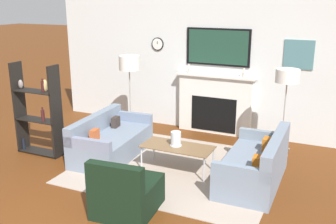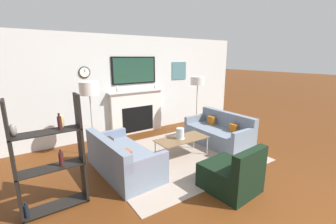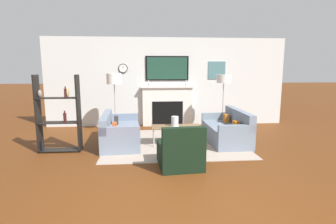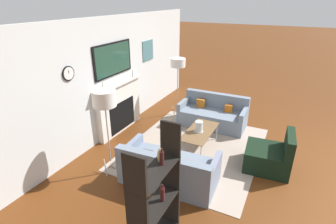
# 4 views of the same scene
# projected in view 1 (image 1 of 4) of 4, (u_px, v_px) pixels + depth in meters

# --- Properties ---
(fireplace_wall) EXTENTS (7.41, 0.28, 2.70)m
(fireplace_wall) POSITION_uv_depth(u_px,v_px,m) (218.00, 74.00, 7.98)
(fireplace_wall) COLOR silver
(fireplace_wall) RESTS_ON ground_plane
(area_rug) EXTENTS (3.20, 2.70, 0.01)m
(area_rug) POSITION_uv_depth(u_px,v_px,m) (177.00, 168.00, 6.53)
(area_rug) COLOR gray
(area_rug) RESTS_ON ground_plane
(couch_left) EXTENTS (0.93, 1.72, 0.73)m
(couch_left) POSITION_uv_depth(u_px,v_px,m) (110.00, 142.00, 6.97)
(couch_left) COLOR slate
(couch_left) RESTS_ON ground_plane
(couch_right) EXTENTS (0.83, 1.67, 0.78)m
(couch_right) POSITION_uv_depth(u_px,v_px,m) (256.00, 166.00, 5.94)
(couch_right) COLOR slate
(couch_right) RESTS_ON ground_plane
(armchair) EXTENTS (0.81, 0.88, 0.80)m
(armchair) POSITION_uv_depth(u_px,v_px,m) (126.00, 194.00, 5.12)
(armchair) COLOR black
(armchair) RESTS_ON ground_plane
(coffee_table) EXTENTS (1.16, 0.53, 0.43)m
(coffee_table) POSITION_uv_depth(u_px,v_px,m) (177.00, 148.00, 6.32)
(coffee_table) COLOR brown
(coffee_table) RESTS_ON ground_plane
(hurricane_candle) EXTENTS (0.19, 0.19, 0.23)m
(hurricane_candle) POSITION_uv_depth(u_px,v_px,m) (176.00, 139.00, 6.31)
(hurricane_candle) COLOR silver
(hurricane_candle) RESTS_ON coffee_table
(floor_lamp_left) EXTENTS (0.40, 0.40, 1.64)m
(floor_lamp_left) POSITION_uv_depth(u_px,v_px,m) (129.00, 64.00, 7.68)
(floor_lamp_left) COLOR #9E998E
(floor_lamp_left) RESTS_ON ground_plane
(floor_lamp_right) EXTENTS (0.39, 0.39, 1.60)m
(floor_lamp_right) POSITION_uv_depth(u_px,v_px,m) (287.00, 77.00, 6.48)
(floor_lamp_right) COLOR #9E998E
(floor_lamp_right) RESTS_ON ground_plane
(shelf_unit) EXTENTS (0.87, 0.28, 1.64)m
(shelf_unit) POSITION_uv_depth(u_px,v_px,m) (38.00, 111.00, 6.94)
(shelf_unit) COLOR black
(shelf_unit) RESTS_ON ground_plane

